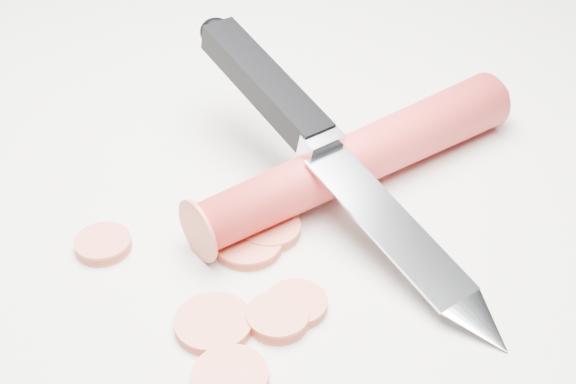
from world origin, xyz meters
The scene contains 10 objects.
ground centered at (0.00, 0.00, 0.00)m, with size 2.40×2.40×0.00m, color beige.
carrot centered at (0.02, 0.06, 0.02)m, with size 0.03×0.03×0.23m, color red.
carrot_slice_0 centered at (-0.08, -0.06, 0.00)m, with size 0.03×0.03×0.01m, color #D15C42.
carrot_slice_1 centered at (0.04, -0.10, 0.00)m, with size 0.04×0.04×0.01m, color #D15C42.
carrot_slice_2 centered at (0.01, -0.08, 0.00)m, with size 0.04×0.04×0.01m, color #D15C42.
carrot_slice_3 centered at (-0.01, -0.02, 0.00)m, with size 0.04×0.04×0.01m, color #D15C42.
carrot_slice_4 centered at (0.04, -0.06, 0.00)m, with size 0.03×0.03×0.01m, color #D15C42.
carrot_slice_5 centered at (0.00, -0.01, 0.00)m, with size 0.04×0.04×0.01m, color #D15C42.
carrot_slice_6 centered at (0.04, -0.05, 0.00)m, with size 0.03×0.03×0.01m, color #D15C42.
kitchen_knife centered at (0.02, 0.03, 0.04)m, with size 0.26×0.13×0.08m, color silver, non-canonical shape.
Camera 1 is at (0.18, -0.29, 0.30)m, focal length 50.00 mm.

